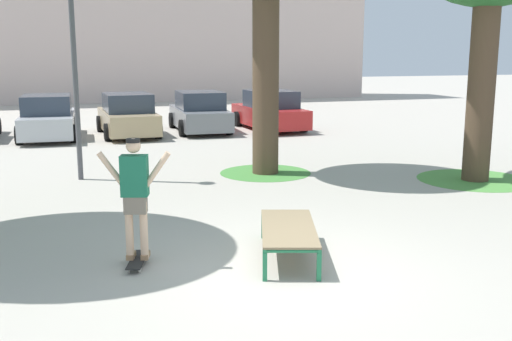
{
  "coord_description": "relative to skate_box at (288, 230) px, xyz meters",
  "views": [
    {
      "loc": [
        -2.84,
        -7.22,
        2.91
      ],
      "look_at": [
        0.18,
        2.02,
        1.0
      ],
      "focal_mm": 42.14,
      "sensor_mm": 36.0,
      "label": 1
    }
  ],
  "objects": [
    {
      "name": "grass_patch_mid_back",
      "position": [
        1.71,
        5.99,
        -0.41
      ],
      "size": [
        2.24,
        2.24,
        0.01
      ],
      "primitive_type": "cylinder",
      "color": "#47893D",
      "rests_on": "ground"
    },
    {
      "name": "skater",
      "position": [
        -2.11,
        0.33,
        0.66
      ],
      "size": [
        0.98,
        0.39,
        1.69
      ],
      "color": "beige",
      "rests_on": "skateboard"
    },
    {
      "name": "light_post",
      "position": [
        -2.65,
        6.59,
        3.41
      ],
      "size": [
        0.36,
        0.36,
        5.83
      ],
      "color": "#4C4C51",
      "rests_on": "ground"
    },
    {
      "name": "skate_box",
      "position": [
        0.0,
        0.0,
        0.0
      ],
      "size": [
        1.31,
        2.04,
        0.46
      ],
      "color": "#237A4C",
      "rests_on": "ground"
    },
    {
      "name": "car_red",
      "position": [
        4.65,
        14.06,
        0.28
      ],
      "size": [
        2.05,
        4.26,
        1.5
      ],
      "color": "red",
      "rests_on": "ground"
    },
    {
      "name": "ground_plane",
      "position": [
        -0.18,
        -0.52,
        -0.41
      ],
      "size": [
        120.0,
        120.0,
        0.0
      ],
      "primitive_type": "plane",
      "color": "#B2AA9E"
    },
    {
      "name": "car_tan",
      "position": [
        -0.74,
        14.04,
        0.28
      ],
      "size": [
        2.02,
        4.25,
        1.5
      ],
      "color": "tan",
      "rests_on": "ground"
    },
    {
      "name": "car_silver",
      "position": [
        -3.44,
        14.06,
        0.28
      ],
      "size": [
        2.05,
        4.27,
        1.5
      ],
      "color": "#B7BABF",
      "rests_on": "ground"
    },
    {
      "name": "car_grey",
      "position": [
        1.95,
        14.31,
        0.28
      ],
      "size": [
        2.05,
        4.27,
        1.5
      ],
      "color": "slate",
      "rests_on": "ground"
    },
    {
      "name": "skateboard",
      "position": [
        -2.11,
        0.33,
        -0.34
      ],
      "size": [
        0.43,
        0.82,
        0.09
      ],
      "color": "black",
      "rests_on": "ground"
    },
    {
      "name": "grass_patch_near_right",
      "position": [
        6.07,
        3.68,
        -0.41
      ],
      "size": [
        2.63,
        2.63,
        0.01
      ],
      "primitive_type": "cylinder",
      "color": "#519342",
      "rests_on": "ground"
    }
  ]
}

